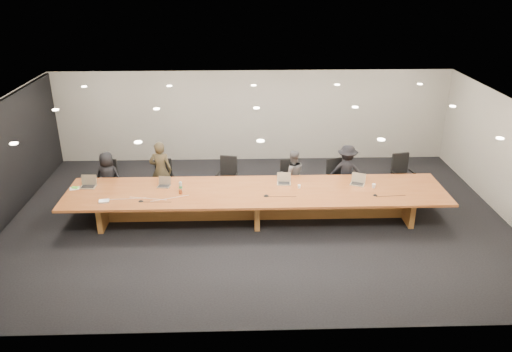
{
  "coord_description": "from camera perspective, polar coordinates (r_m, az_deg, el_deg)",
  "views": [
    {
      "loc": [
        -0.36,
        -10.72,
        5.75
      ],
      "look_at": [
        0.0,
        0.3,
        1.0
      ],
      "focal_mm": 35.0,
      "sensor_mm": 36.0,
      "label": 1
    }
  ],
  "objects": [
    {
      "name": "chair_far_left",
      "position": [
        13.54,
        -16.68,
        -0.42
      ],
      "size": [
        0.62,
        0.62,
        1.05
      ],
      "primitive_type": null,
      "rotation": [
        0.0,
        0.0,
        -0.19
      ],
      "color": "black",
      "rests_on": "ground"
    },
    {
      "name": "mic_right",
      "position": [
        11.92,
        13.47,
        -2.11
      ],
      "size": [
        0.14,
        0.14,
        0.03
      ],
      "primitive_type": "cone",
      "rotation": [
        0.0,
        0.0,
        0.36
      ],
      "color": "black",
      "rests_on": "conference_table"
    },
    {
      "name": "chair_left",
      "position": [
        13.2,
        -10.31,
        -0.43
      ],
      "size": [
        0.66,
        0.66,
        1.04
      ],
      "primitive_type": null,
      "rotation": [
        0.0,
        0.0,
        0.3
      ],
      "color": "black",
      "rests_on": "ground"
    },
    {
      "name": "chair_far_right",
      "position": [
        13.76,
        16.43,
        0.14
      ],
      "size": [
        0.66,
        0.66,
        1.11
      ],
      "primitive_type": null,
      "rotation": [
        0.0,
        0.0,
        0.19
      ],
      "color": "black",
      "rests_on": "ground"
    },
    {
      "name": "av_box",
      "position": [
        11.79,
        -16.97,
        -2.77
      ],
      "size": [
        0.26,
        0.21,
        0.03
      ],
      "primitive_type": "cube",
      "rotation": [
        0.0,
        0.0,
        0.19
      ],
      "color": "#B7B7BC",
      "rests_on": "conference_table"
    },
    {
      "name": "paper_cup_far",
      "position": [
        12.28,
        13.3,
        -1.11
      ],
      "size": [
        0.1,
        0.1,
        0.1
      ],
      "primitive_type": "cone",
      "rotation": [
        0.0,
        0.0,
        0.19
      ],
      "color": "white",
      "rests_on": "conference_table"
    },
    {
      "name": "laptop_e",
      "position": [
        12.35,
        11.54,
        -0.4
      ],
      "size": [
        0.41,
        0.36,
        0.26
      ],
      "primitive_type": null,
      "rotation": [
        0.0,
        0.0,
        -0.42
      ],
      "color": "#C0B293",
      "rests_on": "conference_table"
    },
    {
      "name": "chair_mid_right",
      "position": [
        13.11,
        3.76,
        -0.34
      ],
      "size": [
        0.52,
        0.52,
        1.0
      ],
      "primitive_type": null,
      "rotation": [
        0.0,
        0.0,
        0.02
      ],
      "color": "black",
      "rests_on": "ground"
    },
    {
      "name": "chair_mid_left",
      "position": [
        13.12,
        -3.33,
        -0.13
      ],
      "size": [
        0.65,
        0.65,
        1.08
      ],
      "primitive_type": null,
      "rotation": [
        0.0,
        0.0,
        -0.21
      ],
      "color": "black",
      "rests_on": "ground"
    },
    {
      "name": "person_b",
      "position": [
        13.11,
        -10.83,
        0.62
      ],
      "size": [
        0.59,
        0.4,
        1.57
      ],
      "primitive_type": "imported",
      "rotation": [
        0.0,
        0.0,
        3.1
      ],
      "color": "#352E1D",
      "rests_on": "ground"
    },
    {
      "name": "person_c",
      "position": [
        12.96,
        4.18,
        0.15
      ],
      "size": [
        0.7,
        0.57,
        1.33
      ],
      "primitive_type": "imported",
      "rotation": [
        0.0,
        0.0,
        3.24
      ],
      "color": "#4F4F51",
      "rests_on": "ground"
    },
    {
      "name": "chair_right",
      "position": [
        13.3,
        9.18,
        -0.22
      ],
      "size": [
        0.64,
        0.64,
        1.01
      ],
      "primitive_type": null,
      "rotation": [
        0.0,
        0.0,
        0.28
      ],
      "color": "black",
      "rests_on": "ground"
    },
    {
      "name": "person_d",
      "position": [
        13.26,
        10.31,
        0.58
      ],
      "size": [
        1.01,
        0.73,
        1.41
      ],
      "primitive_type": "imported",
      "rotation": [
        0.0,
        0.0,
        2.9
      ],
      "color": "black",
      "rests_on": "ground"
    },
    {
      "name": "amber_mug",
      "position": [
        11.79,
        -8.63,
        -1.78
      ],
      "size": [
        0.11,
        0.11,
        0.1
      ],
      "primitive_type": "cylinder",
      "rotation": [
        0.0,
        0.0,
        0.4
      ],
      "color": "maroon",
      "rests_on": "conference_table"
    },
    {
      "name": "water_bottle",
      "position": [
        11.88,
        -8.61,
        -1.23
      ],
      "size": [
        0.09,
        0.09,
        0.23
      ],
      "primitive_type": "cylinder",
      "rotation": [
        0.0,
        0.0,
        -0.17
      ],
      "color": "#ADBDB9",
      "rests_on": "conference_table"
    },
    {
      "name": "mic_left",
      "position": [
        11.6,
        -13.03,
        -2.78
      ],
      "size": [
        0.15,
        0.15,
        0.03
      ],
      "primitive_type": "cone",
      "rotation": [
        0.0,
        0.0,
        -0.33
      ],
      "color": "black",
      "rests_on": "conference_table"
    },
    {
      "name": "conference_table",
      "position": [
        11.93,
        0.05,
        -2.69
      ],
      "size": [
        9.0,
        1.8,
        0.75
      ],
      "color": "brown",
      "rests_on": "ground"
    },
    {
      "name": "ground",
      "position": [
        12.17,
        0.05,
        -4.89
      ],
      "size": [
        12.0,
        12.0,
        0.0
      ],
      "primitive_type": "plane",
      "color": "black",
      "rests_on": "ground"
    },
    {
      "name": "laptop_d",
      "position": [
        12.15,
        3.22,
        -0.34
      ],
      "size": [
        0.35,
        0.26,
        0.26
      ],
      "primitive_type": null,
      "rotation": [
        0.0,
        0.0,
        -0.06
      ],
      "color": "beige",
      "rests_on": "conference_table"
    },
    {
      "name": "mic_center",
      "position": [
        11.56,
        1.17,
        -2.23
      ],
      "size": [
        0.15,
        0.15,
        0.03
      ],
      "primitive_type": "cone",
      "rotation": [
        0.0,
        0.0,
        0.23
      ],
      "color": "black",
      "rests_on": "conference_table"
    },
    {
      "name": "back_wall",
      "position": [
        15.35,
        -0.45,
        6.85
      ],
      "size": [
        12.0,
        0.02,
        2.8
      ],
      "primitive_type": "cube",
      "color": "beige",
      "rests_on": "ground"
    },
    {
      "name": "laptop_b",
      "position": [
        12.19,
        -10.53,
        -0.71
      ],
      "size": [
        0.33,
        0.26,
        0.23
      ],
      "primitive_type": null,
      "rotation": [
        0.0,
        0.0,
        -0.17
      ],
      "color": "tan",
      "rests_on": "conference_table"
    },
    {
      "name": "notepad",
      "position": [
        12.7,
        -20.02,
        -1.33
      ],
      "size": [
        0.27,
        0.23,
        0.01
      ],
      "primitive_type": "cube",
      "rotation": [
        0.0,
        0.0,
        0.28
      ],
      "color": "white",
      "rests_on": "conference_table"
    },
    {
      "name": "laptop_a",
      "position": [
        12.61,
        -18.71,
        -0.64
      ],
      "size": [
        0.36,
        0.27,
        0.28
      ],
      "primitive_type": null,
      "rotation": [
        0.0,
        0.0,
        -0.03
      ],
      "color": "tan",
      "rests_on": "conference_table"
    },
    {
      "name": "lime_gadget",
      "position": [
        12.7,
        -19.97,
        -1.24
      ],
      "size": [
        0.17,
        0.12,
        0.02
      ],
      "primitive_type": "cube",
      "rotation": [
        0.0,
        0.0,
        -0.23
      ],
      "color": "#5ED137",
      "rests_on": "notepad"
    },
    {
      "name": "paper_cup_near",
      "position": [
        11.99,
        4.96,
        -1.2
      ],
      "size": [
        0.09,
        0.09,
        0.08
      ],
      "primitive_type": "cone",
      "rotation": [
        0.0,
        0.0,
        -0.32
      ],
      "color": "white",
      "rests_on": "conference_table"
    },
    {
      "name": "person_a",
      "position": [
        13.33,
        -16.55,
        -0.1
      ],
      "size": [
        0.71,
        0.52,
        1.34
      ],
      "primitive_type": "imported",
      "rotation": [
        0.0,
        0.0,
        2.99
      ],
      "color": "black",
      "rests_on": "ground"
    }
  ]
}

